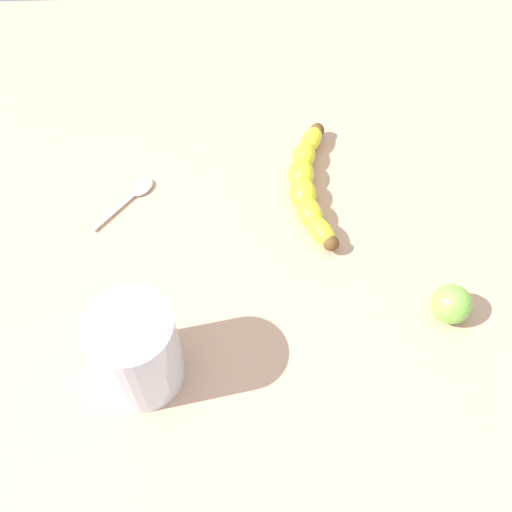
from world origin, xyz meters
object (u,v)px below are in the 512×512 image
Objects in this scene: banana at (308,183)px; lime_fruit at (451,304)px; smoothie_glass at (136,351)px; teaspoon at (139,190)px.

lime_fruit reaches higher than banana.
teaspoon is (26.96, 2.56, -5.41)cm from smoothie_glass.
lime_fruit is (6.56, -36.18, -3.41)cm from smoothie_glass.
banana reaches higher than teaspoon.
lime_fruit is 43.83cm from teaspoon.
banana is 25.02cm from lime_fruit.
banana is 23.35cm from teaspoon.
smoothie_glass is at bearing -38.42° from banana.
smoothie_glass is at bearing -134.96° from teaspoon.
teaspoon is at bearing -91.84° from banana.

